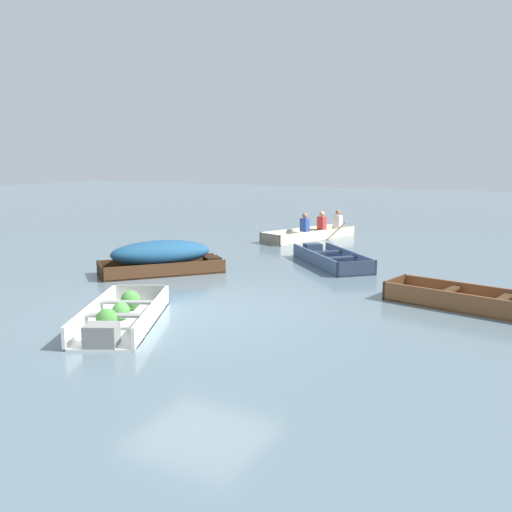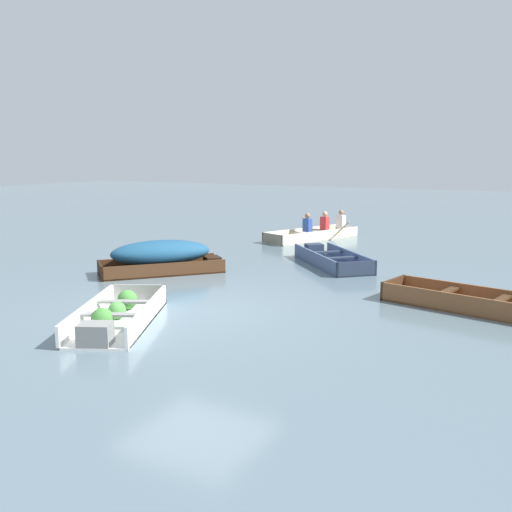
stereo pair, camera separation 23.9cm
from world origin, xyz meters
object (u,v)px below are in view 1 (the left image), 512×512
skiff_dark_varnish_mid_moored (162,256)px  skiff_slate_blue_near_moored (329,259)px  skiff_wooden_brown_far_moored (482,304)px  dinghy_white_foreground (121,317)px  rowboat_cream_with_crew (314,233)px

skiff_dark_varnish_mid_moored → skiff_slate_blue_near_moored: bearing=43.6°
skiff_dark_varnish_mid_moored → skiff_wooden_brown_far_moored: bearing=0.2°
dinghy_white_foreground → skiff_wooden_brown_far_moored: bearing=36.0°
skiff_slate_blue_near_moored → rowboat_cream_with_crew: (-2.05, 4.05, 0.08)m
rowboat_cream_with_crew → skiff_wooden_brown_far_moored: bearing=-49.0°
skiff_slate_blue_near_moored → skiff_wooden_brown_far_moored: (4.03, -2.94, -0.00)m
skiff_dark_varnish_mid_moored → rowboat_cream_with_crew: rowboat_cream_with_crew is taller
rowboat_cream_with_crew → dinghy_white_foreground: bearing=-85.3°
skiff_dark_varnish_mid_moored → dinghy_white_foreground: bearing=-62.6°
skiff_dark_varnish_mid_moored → skiff_wooden_brown_far_moored: (7.14, 0.03, -0.31)m
skiff_slate_blue_near_moored → rowboat_cream_with_crew: bearing=116.9°
skiff_wooden_brown_far_moored → skiff_dark_varnish_mid_moored: bearing=-179.8°
dinghy_white_foreground → rowboat_cream_with_crew: rowboat_cream_with_crew is taller
skiff_slate_blue_near_moored → rowboat_cream_with_crew: size_ratio=0.78×
skiff_dark_varnish_mid_moored → skiff_wooden_brown_far_moored: size_ratio=0.85×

